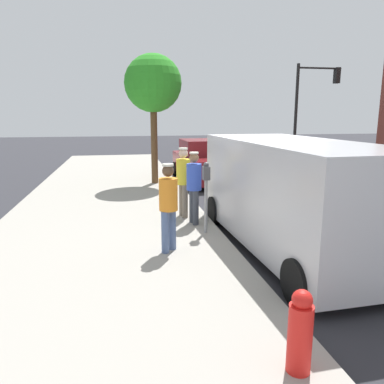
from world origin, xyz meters
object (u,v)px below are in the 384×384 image
at_px(pedestrian_in_orange, 168,202).
at_px(traffic_light_corner, 312,98).
at_px(parking_meter_near, 206,185).
at_px(parked_van, 293,193).
at_px(pedestrian_in_yellow, 183,178).
at_px(pedestrian_in_blue, 194,183).
at_px(parked_sedan_behind, 204,163).
at_px(fire_hydrant, 300,332).
at_px(street_tree, 153,84).

xyz_separation_m(pedestrian_in_orange, traffic_light_corner, (-9.15, -12.06, 2.44)).
relative_size(parking_meter_near, parked_van, 0.29).
relative_size(parked_van, traffic_light_corner, 1.01).
xyz_separation_m(pedestrian_in_yellow, traffic_light_corner, (-8.49, -9.76, 2.39)).
relative_size(pedestrian_in_blue, parked_van, 0.32).
relative_size(pedestrian_in_orange, parked_sedan_behind, 0.37).
relative_size(parking_meter_near, traffic_light_corner, 0.29).
bearing_deg(parked_van, pedestrian_in_orange, 0.17).
xyz_separation_m(parked_sedan_behind, fire_hydrant, (1.64, 11.54, -0.18)).
distance_m(parked_sedan_behind, street_tree, 3.68).
bearing_deg(pedestrian_in_orange, pedestrian_in_blue, -115.75).
xyz_separation_m(traffic_light_corner, street_tree, (8.74, 4.94, 0.16)).
xyz_separation_m(pedestrian_in_blue, parked_van, (-1.62, 1.66, 0.06)).
distance_m(parked_van, street_tree, 7.82).
distance_m(pedestrian_in_orange, fire_hydrant, 3.66).
relative_size(pedestrian_in_blue, fire_hydrant, 1.93).
xyz_separation_m(pedestrian_in_blue, parked_sedan_behind, (-1.66, -6.34, -0.35)).
bearing_deg(street_tree, parking_meter_near, 94.70).
bearing_deg(pedestrian_in_blue, parked_van, 134.33).
xyz_separation_m(parked_van, street_tree, (2.01, -7.12, 2.52)).
xyz_separation_m(street_tree, fire_hydrant, (-0.41, 10.66, -3.11)).
distance_m(parked_van, parked_sedan_behind, 8.01).
bearing_deg(pedestrian_in_orange, fire_hydrant, 103.06).
bearing_deg(fire_hydrant, parked_van, -114.33).
height_order(parking_meter_near, street_tree, street_tree).
bearing_deg(pedestrian_in_orange, parked_van, -179.83).
bearing_deg(fire_hydrant, street_tree, -87.81).
xyz_separation_m(pedestrian_in_yellow, pedestrian_in_blue, (-0.14, 0.65, -0.03)).
bearing_deg(pedestrian_in_blue, fire_hydrant, 90.19).
bearing_deg(parked_van, parked_sedan_behind, -90.29).
distance_m(parking_meter_near, parked_van, 1.77).
height_order(parked_sedan_behind, traffic_light_corner, traffic_light_corner).
bearing_deg(traffic_light_corner, parking_meter_near, 53.46).
bearing_deg(fire_hydrant, pedestrian_in_orange, -76.94).
height_order(pedestrian_in_orange, pedestrian_in_blue, pedestrian_in_blue).
height_order(parked_sedan_behind, fire_hydrant, parked_sedan_behind).
distance_m(pedestrian_in_blue, traffic_light_corner, 13.56).
relative_size(pedestrian_in_yellow, street_tree, 0.37).
distance_m(parking_meter_near, pedestrian_in_blue, 0.72).
relative_size(parking_meter_near, pedestrian_in_orange, 0.93).
distance_m(parking_meter_near, parked_sedan_behind, 7.23).
distance_m(street_tree, fire_hydrant, 11.11).
bearing_deg(pedestrian_in_yellow, parking_meter_near, 100.62).
distance_m(pedestrian_in_yellow, pedestrian_in_blue, 0.66).
height_order(parked_van, parked_sedan_behind, parked_van).
height_order(parked_sedan_behind, street_tree, street_tree).
distance_m(parked_van, fire_hydrant, 3.93).
bearing_deg(pedestrian_in_yellow, pedestrian_in_orange, 73.92).
bearing_deg(traffic_light_corner, parked_van, 60.82).
bearing_deg(pedestrian_in_blue, pedestrian_in_orange, 64.25).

